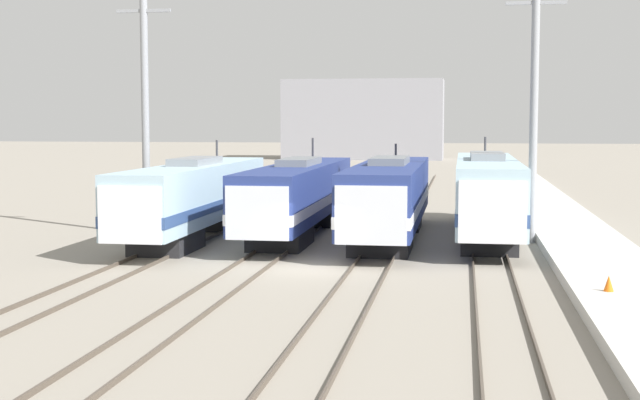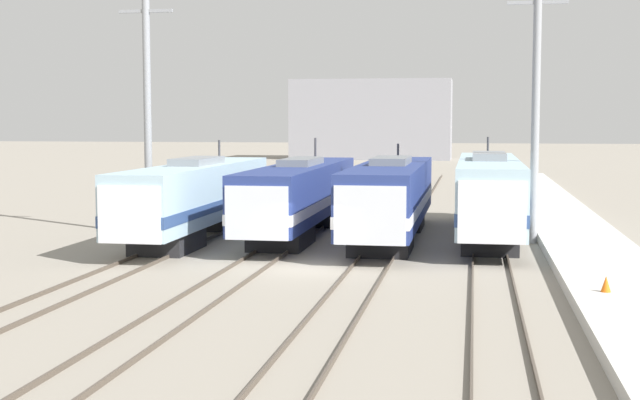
{
  "view_description": "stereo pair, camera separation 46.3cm",
  "coord_description": "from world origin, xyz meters",
  "px_view_note": "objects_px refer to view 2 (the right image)",
  "views": [
    {
      "loc": [
        5.9,
        -34.47,
        5.83
      ],
      "look_at": [
        -0.11,
        2.97,
        2.45
      ],
      "focal_mm": 50.0,
      "sensor_mm": 36.0,
      "label": 1
    },
    {
      "loc": [
        6.35,
        -34.39,
        5.83
      ],
      "look_at": [
        -0.11,
        2.97,
        2.45
      ],
      "focal_mm": 50.0,
      "sensor_mm": 36.0,
      "label": 2
    }
  ],
  "objects_px": {
    "locomotive_center_left": "(299,196)",
    "catenary_tower_right": "(536,104)",
    "catenary_tower_left": "(147,105)",
    "traffic_cone": "(606,284)",
    "locomotive_center_right": "(390,198)",
    "locomotive_far_left": "(194,198)",
    "locomotive_far_right": "(489,195)"
  },
  "relations": [
    {
      "from": "catenary_tower_left",
      "to": "locomotive_far_left",
      "type": "bearing_deg",
      "value": -28.63
    },
    {
      "from": "catenary_tower_left",
      "to": "traffic_cone",
      "type": "xyz_separation_m",
      "value": [
        20.57,
        -14.38,
        -5.92
      ]
    },
    {
      "from": "catenary_tower_left",
      "to": "catenary_tower_right",
      "type": "height_order",
      "value": "same"
    },
    {
      "from": "locomotive_far_left",
      "to": "traffic_cone",
      "type": "relative_size",
      "value": 34.81
    },
    {
      "from": "locomotive_far_left",
      "to": "catenary_tower_right",
      "type": "distance_m",
      "value": 16.99
    },
    {
      "from": "catenary_tower_left",
      "to": "traffic_cone",
      "type": "bearing_deg",
      "value": -34.95
    },
    {
      "from": "catenary_tower_left",
      "to": "catenary_tower_right",
      "type": "xyz_separation_m",
      "value": [
        19.23,
        0.0,
        0.0
      ]
    },
    {
      "from": "locomotive_center_left",
      "to": "locomotive_center_right",
      "type": "xyz_separation_m",
      "value": [
        4.73,
        -1.06,
        0.06
      ]
    },
    {
      "from": "traffic_cone",
      "to": "catenary_tower_left",
      "type": "bearing_deg",
      "value": 145.05
    },
    {
      "from": "locomotive_far_right",
      "to": "catenary_tower_left",
      "type": "bearing_deg",
      "value": -176.11
    },
    {
      "from": "locomotive_far_left",
      "to": "locomotive_center_right",
      "type": "relative_size",
      "value": 0.99
    },
    {
      "from": "traffic_cone",
      "to": "locomotive_far_left",
      "type": "bearing_deg",
      "value": 144.08
    },
    {
      "from": "locomotive_far_right",
      "to": "locomotive_center_left",
      "type": "bearing_deg",
      "value": -178.14
    },
    {
      "from": "locomotive_far_right",
      "to": "catenary_tower_left",
      "type": "xyz_separation_m",
      "value": [
        -17.14,
        -1.17,
        4.42
      ]
    },
    {
      "from": "locomotive_center_right",
      "to": "catenary_tower_left",
      "type": "height_order",
      "value": "catenary_tower_left"
    },
    {
      "from": "locomotive_center_right",
      "to": "traffic_cone",
      "type": "relative_size",
      "value": 35.32
    },
    {
      "from": "catenary_tower_left",
      "to": "catenary_tower_right",
      "type": "distance_m",
      "value": 19.23
    },
    {
      "from": "catenary_tower_left",
      "to": "catenary_tower_right",
      "type": "bearing_deg",
      "value": 0.0
    },
    {
      "from": "locomotive_center_right",
      "to": "catenary_tower_left",
      "type": "relative_size",
      "value": 1.4
    },
    {
      "from": "locomotive_far_right",
      "to": "catenary_tower_left",
      "type": "distance_m",
      "value": 17.73
    },
    {
      "from": "catenary_tower_left",
      "to": "traffic_cone",
      "type": "relative_size",
      "value": 25.14
    },
    {
      "from": "locomotive_center_right",
      "to": "catenary_tower_right",
      "type": "relative_size",
      "value": 1.4
    },
    {
      "from": "catenary_tower_right",
      "to": "traffic_cone",
      "type": "bearing_deg",
      "value": -84.69
    },
    {
      "from": "locomotive_far_left",
      "to": "traffic_cone",
      "type": "xyz_separation_m",
      "value": [
        17.63,
        -12.77,
        -1.39
      ]
    },
    {
      "from": "locomotive_far_left",
      "to": "locomotive_center_right",
      "type": "height_order",
      "value": "locomotive_far_left"
    },
    {
      "from": "locomotive_center_right",
      "to": "locomotive_far_right",
      "type": "bearing_deg",
      "value": 16.08
    },
    {
      "from": "locomotive_far_right",
      "to": "catenary_tower_right",
      "type": "bearing_deg",
      "value": -29.09
    },
    {
      "from": "locomotive_far_right",
      "to": "catenary_tower_left",
      "type": "relative_size",
      "value": 1.45
    },
    {
      "from": "traffic_cone",
      "to": "locomotive_far_right",
      "type": "bearing_deg",
      "value": 102.45
    },
    {
      "from": "catenary_tower_right",
      "to": "traffic_cone",
      "type": "xyz_separation_m",
      "value": [
        1.34,
        -14.38,
        -5.92
      ]
    },
    {
      "from": "locomotive_center_left",
      "to": "catenary_tower_left",
      "type": "xyz_separation_m",
      "value": [
        -7.67,
        -0.86,
        4.58
      ]
    },
    {
      "from": "locomotive_center_left",
      "to": "catenary_tower_right",
      "type": "height_order",
      "value": "catenary_tower_right"
    }
  ]
}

